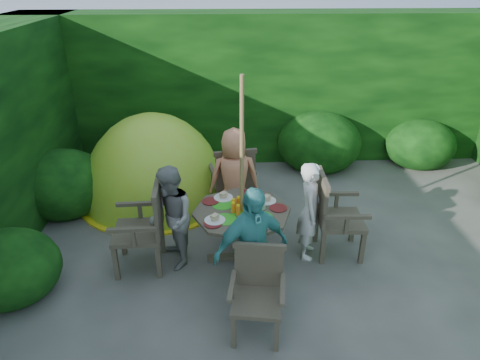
{
  "coord_description": "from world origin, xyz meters",
  "views": [
    {
      "loc": [
        -1.1,
        -3.5,
        3.12
      ],
      "look_at": [
        -0.88,
        1.09,
        0.85
      ],
      "focal_mm": 32.0,
      "sensor_mm": 36.0,
      "label": 1
    }
  ],
  "objects_px": {
    "garden_chair_front": "(258,290)",
    "dome_tent": "(156,197)",
    "garden_chair_left": "(145,226)",
    "child_front": "(252,251)",
    "patio_table": "(242,218)",
    "garden_chair_right": "(334,214)",
    "garden_chair_back": "(233,179)",
    "child_right": "(310,211)",
    "parasol_pole": "(242,176)",
    "child_back": "(234,179)",
    "child_left": "(171,218)"
  },
  "relations": [
    {
      "from": "child_back",
      "to": "dome_tent",
      "type": "bearing_deg",
      "value": -37.53
    },
    {
      "from": "child_back",
      "to": "dome_tent",
      "type": "relative_size",
      "value": 0.52
    },
    {
      "from": "patio_table",
      "to": "child_back",
      "type": "bearing_deg",
      "value": 94.17
    },
    {
      "from": "child_left",
      "to": "dome_tent",
      "type": "relative_size",
      "value": 0.47
    },
    {
      "from": "child_front",
      "to": "child_right",
      "type": "bearing_deg",
      "value": 25.05
    },
    {
      "from": "parasol_pole",
      "to": "child_front",
      "type": "bearing_deg",
      "value": -86.1
    },
    {
      "from": "garden_chair_left",
      "to": "garden_chair_front",
      "type": "height_order",
      "value": "garden_chair_left"
    },
    {
      "from": "garden_chair_right",
      "to": "garden_chair_left",
      "type": "bearing_deg",
      "value": 96.62
    },
    {
      "from": "patio_table",
      "to": "child_right",
      "type": "height_order",
      "value": "child_right"
    },
    {
      "from": "garden_chair_front",
      "to": "child_front",
      "type": "bearing_deg",
      "value": 105.76
    },
    {
      "from": "garden_chair_back",
      "to": "child_left",
      "type": "distance_m",
      "value": 1.37
    },
    {
      "from": "parasol_pole",
      "to": "child_right",
      "type": "height_order",
      "value": "parasol_pole"
    },
    {
      "from": "garden_chair_back",
      "to": "child_front",
      "type": "bearing_deg",
      "value": 82.44
    },
    {
      "from": "garden_chair_left",
      "to": "garden_chair_back",
      "type": "distance_m",
      "value": 1.56
    },
    {
      "from": "garden_chair_back",
      "to": "garden_chair_front",
      "type": "relative_size",
      "value": 1.16
    },
    {
      "from": "garden_chair_left",
      "to": "child_front",
      "type": "bearing_deg",
      "value": 56.0
    },
    {
      "from": "parasol_pole",
      "to": "child_right",
      "type": "bearing_deg",
      "value": 3.9
    },
    {
      "from": "garden_chair_right",
      "to": "garden_chair_back",
      "type": "bearing_deg",
      "value": 51.19
    },
    {
      "from": "patio_table",
      "to": "garden_chair_front",
      "type": "height_order",
      "value": "garden_chair_front"
    },
    {
      "from": "garden_chair_left",
      "to": "child_front",
      "type": "distance_m",
      "value": 1.36
    },
    {
      "from": "garden_chair_right",
      "to": "parasol_pole",
      "type": "bearing_deg",
      "value": 96.78
    },
    {
      "from": "patio_table",
      "to": "dome_tent",
      "type": "distance_m",
      "value": 2.1
    },
    {
      "from": "parasol_pole",
      "to": "child_left",
      "type": "xyz_separation_m",
      "value": [
        -0.8,
        -0.05,
        -0.49
      ]
    },
    {
      "from": "garden_chair_back",
      "to": "child_front",
      "type": "xyz_separation_m",
      "value": [
        0.12,
        -1.89,
        0.16
      ]
    },
    {
      "from": "garden_chair_back",
      "to": "dome_tent",
      "type": "xyz_separation_m",
      "value": [
        -1.16,
        0.52,
        -0.52
      ]
    },
    {
      "from": "garden_chair_back",
      "to": "garden_chair_right",
      "type": "bearing_deg",
      "value": 127.69
    },
    {
      "from": "parasol_pole",
      "to": "dome_tent",
      "type": "xyz_separation_m",
      "value": [
        -1.22,
        1.61,
        -1.1
      ]
    },
    {
      "from": "garden_chair_right",
      "to": "child_back",
      "type": "distance_m",
      "value": 1.36
    },
    {
      "from": "child_right",
      "to": "dome_tent",
      "type": "bearing_deg",
      "value": 63.92
    },
    {
      "from": "patio_table",
      "to": "child_front",
      "type": "bearing_deg",
      "value": -86.38
    },
    {
      "from": "garden_chair_right",
      "to": "child_right",
      "type": "xyz_separation_m",
      "value": [
        -0.29,
        -0.03,
        0.07
      ]
    },
    {
      "from": "child_back",
      "to": "garden_chair_back",
      "type": "bearing_deg",
      "value": -91.06
    },
    {
      "from": "garden_chair_back",
      "to": "child_right",
      "type": "xyz_separation_m",
      "value": [
        0.86,
        -1.04,
        0.08
      ]
    },
    {
      "from": "patio_table",
      "to": "parasol_pole",
      "type": "bearing_deg",
      "value": -163.3
    },
    {
      "from": "parasol_pole",
      "to": "patio_table",
      "type": "bearing_deg",
      "value": 16.7
    },
    {
      "from": "child_back",
      "to": "child_left",
      "type": "bearing_deg",
      "value": 46.06
    },
    {
      "from": "garden_chair_right",
      "to": "child_front",
      "type": "height_order",
      "value": "child_front"
    },
    {
      "from": "child_front",
      "to": "dome_tent",
      "type": "distance_m",
      "value": 2.81
    },
    {
      "from": "patio_table",
      "to": "child_back",
      "type": "height_order",
      "value": "child_back"
    },
    {
      "from": "parasol_pole",
      "to": "garden_chair_left",
      "type": "bearing_deg",
      "value": -175.93
    },
    {
      "from": "garden_chair_back",
      "to": "child_right",
      "type": "height_order",
      "value": "child_right"
    },
    {
      "from": "garden_chair_back",
      "to": "dome_tent",
      "type": "bearing_deg",
      "value": -35.08
    },
    {
      "from": "child_right",
      "to": "child_back",
      "type": "xyz_separation_m",
      "value": [
        -0.85,
        0.74,
        0.07
      ]
    },
    {
      "from": "child_right",
      "to": "child_left",
      "type": "bearing_deg",
      "value": 105.34
    },
    {
      "from": "garden_chair_front",
      "to": "dome_tent",
      "type": "relative_size",
      "value": 0.32
    },
    {
      "from": "child_right",
      "to": "garden_chair_left",
      "type": "bearing_deg",
      "value": 105.44
    },
    {
      "from": "garden_chair_right",
      "to": "garden_chair_back",
      "type": "relative_size",
      "value": 1.02
    },
    {
      "from": "patio_table",
      "to": "garden_chair_right",
      "type": "height_order",
      "value": "garden_chair_right"
    },
    {
      "from": "child_right",
      "to": "garden_chair_back",
      "type": "bearing_deg",
      "value": 51.14
    },
    {
      "from": "parasol_pole",
      "to": "child_front",
      "type": "xyz_separation_m",
      "value": [
        0.05,
        -0.8,
        -0.42
      ]
    }
  ]
}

